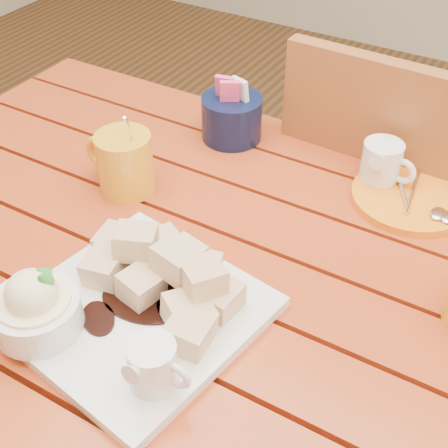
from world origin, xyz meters
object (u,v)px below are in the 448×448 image
Objects in this scene: dessert_plate at (121,301)px; orange_saucer at (411,198)px; coffee_mug_left at (124,162)px; table at (204,307)px; chair_far at (399,234)px.

orange_saucer is (0.24, 0.43, -0.03)m from dessert_plate.
orange_saucer is (0.41, 0.20, -0.04)m from coffee_mug_left.
orange_saucer reaches higher than table.
table is at bearing -17.52° from coffee_mug_left.
coffee_mug_left is at bearing -153.81° from orange_saucer.
chair_far reaches higher than dessert_plate.
chair_far is at bearing 51.29° from coffee_mug_left.
dessert_plate reaches higher than table.
table is at bearing 72.22° from chair_far.
coffee_mug_left is 0.80× the size of orange_saucer.
table is 0.37m from orange_saucer.
table is 1.29× the size of chair_far.
orange_saucer is 0.20× the size of chair_far.
dessert_plate is at bearing -49.45° from coffee_mug_left.
chair_far is (0.17, 0.47, -0.12)m from table.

